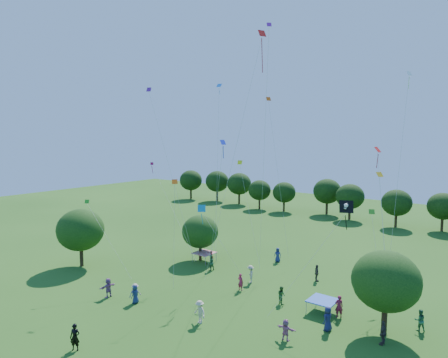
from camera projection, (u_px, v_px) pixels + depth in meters
The scene contains 39 objects.
near_tree_west at pixel (80, 230), 44.58m from camera, with size 5.20×5.20×6.51m.
near_tree_north at pixel (200, 232), 46.86m from camera, with size 4.30×4.30×5.38m.
near_tree_east at pixel (386, 281), 29.15m from camera, with size 4.92×4.92×6.33m.
treeline at pixel (362, 197), 68.47m from camera, with size 88.01×8.77×6.77m.
tent_red_stripe at pixel (204, 253), 46.52m from camera, with size 2.20×2.20×1.10m.
tent_blue at pixel (323, 300), 33.15m from camera, with size 2.20×2.20×1.10m.
man_in_black at pixel (75, 337), 27.29m from camera, with size 0.70×0.45×1.88m, color black.
crowd_person_0 at pixel (135, 294), 35.00m from camera, with size 0.82×0.44×1.66m, color navy.
crowd_person_1 at pixel (212, 258), 45.29m from camera, with size 0.62×0.40×1.67m, color maroon.
crowd_person_2 at pixel (281, 295), 34.94m from camera, with size 0.77×0.42×1.56m, color #2E5C27.
crowd_person_3 at pixel (251, 274), 39.84m from camera, with size 1.16×0.52×1.78m, color #B0A78D.
crowd_person_4 at pixel (383, 333), 28.05m from camera, with size 1.03×0.47×1.75m, color #433835.
crowd_person_5 at pixel (286, 330), 28.65m from camera, with size 1.47×0.53×1.58m, color #AE6695.
crowd_person_6 at pixel (278, 255), 46.42m from camera, with size 0.83×0.45×1.68m, color navy.
crowd_person_7 at pixel (241, 282), 37.90m from camera, with size 0.62×0.40×1.65m, color #9C1C40.
crowd_person_8 at pixel (420, 320), 30.07m from camera, with size 0.82×0.44×1.66m, color #2B6543.
crowd_person_9 at pixel (200, 312), 31.28m from camera, with size 1.20×0.54×1.83m, color beige.
crowd_person_10 at pixel (317, 273), 40.27m from camera, with size 1.00×0.46×1.71m, color #433835.
crowd_person_11 at pixel (108, 288), 36.35m from camera, with size 1.65×0.59×1.77m, color #92558F.
crowd_person_12 at pixel (328, 319), 30.07m from camera, with size 0.92×0.50×1.86m, color #1A1D4C.
crowd_person_13 at pixel (339, 306), 32.28m from camera, with size 0.68×0.44×1.83m, color maroon.
crowd_person_14 at pixel (211, 263), 43.56m from camera, with size 0.85×0.46×1.73m, color #23512F.
crowd_person_15 at pixel (135, 293), 35.15m from camera, with size 1.12×0.50×1.72m, color #B3A38F.
pirate_kite at pixel (344, 209), 30.28m from camera, with size 4.48×5.47×8.45m.
red_high_kite at pixel (252, 82), 36.04m from camera, with size 3.74×4.54×22.82m.
small_kite_0 at pixel (163, 189), 46.41m from camera, with size 8.44×1.66×10.18m.
small_kite_1 at pixel (174, 202), 35.47m from camera, with size 1.13×1.50×9.49m.
small_kite_2 at pixel (244, 186), 40.73m from camera, with size 3.11×0.60×10.84m.
small_kite_3 at pixel (97, 219), 38.90m from camera, with size 5.95×0.89×7.07m.
small_kite_4 at pixel (218, 122), 48.15m from camera, with size 5.08×7.03×19.79m.
small_kite_5 at pixel (265, 115), 36.79m from camera, with size 2.14×2.04×23.29m.
small_kite_6 at pixel (403, 135), 33.33m from camera, with size 0.43×4.38×18.81m.
small_kite_7 at pixel (205, 215), 37.95m from camera, with size 3.51×2.72×6.80m.
small_kite_8 at pixel (379, 170), 36.87m from camera, with size 3.29×6.20×12.32m.
small_kite_9 at pixel (273, 138), 45.52m from camera, with size 4.10×1.95×17.80m.
small_kite_10 at pixel (381, 193), 38.02m from camera, with size 3.57×7.80×9.82m.
small_kite_11 at pixel (373, 226), 34.60m from camera, with size 2.26×2.95×6.91m.
small_kite_12 at pixel (221, 164), 40.94m from camera, with size 2.28×0.74×12.95m.
small_kite_13 at pixel (161, 136), 43.09m from camera, with size 5.97×1.11×18.58m.
Camera 1 is at (20.45, -12.82, 14.72)m, focal length 32.00 mm.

